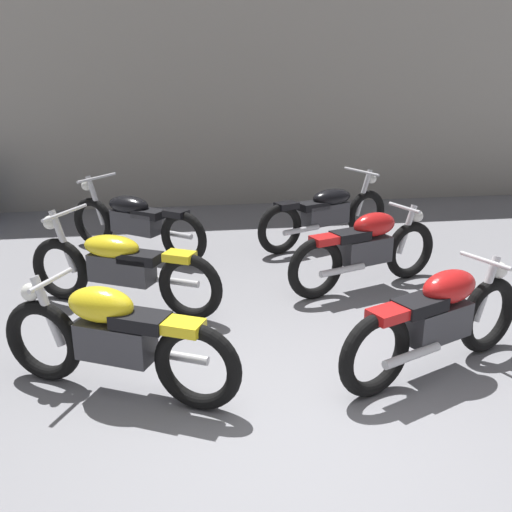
{
  "coord_description": "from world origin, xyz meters",
  "views": [
    {
      "loc": [
        -0.79,
        -3.06,
        2.37
      ],
      "look_at": [
        0.0,
        2.23,
        0.55
      ],
      "focal_mm": 39.71,
      "sensor_mm": 36.0,
      "label": 1
    }
  ],
  "objects_px": {
    "motorcycle_left_row_0": "(115,338)",
    "motorcycle_right_row_0": "(438,319)",
    "motorcycle_left_row_2": "(135,221)",
    "motorcycle_right_row_1": "(366,248)",
    "motorcycle_right_row_2": "(326,212)",
    "motorcycle_left_row_1": "(121,267)"
  },
  "relations": [
    {
      "from": "motorcycle_left_row_0",
      "to": "motorcycle_right_row_0",
      "type": "distance_m",
      "value": 2.5
    },
    {
      "from": "motorcycle_left_row_2",
      "to": "motorcycle_right_row_1",
      "type": "xyz_separation_m",
      "value": [
        2.57,
        -1.56,
        0.01
      ]
    },
    {
      "from": "motorcycle_left_row_2",
      "to": "motorcycle_right_row_1",
      "type": "distance_m",
      "value": 3.0
    },
    {
      "from": "motorcycle_right_row_1",
      "to": "motorcycle_right_row_2",
      "type": "distance_m",
      "value": 1.61
    },
    {
      "from": "motorcycle_right_row_0",
      "to": "motorcycle_right_row_2",
      "type": "relative_size",
      "value": 0.91
    },
    {
      "from": "motorcycle_left_row_1",
      "to": "motorcycle_right_row_0",
      "type": "xyz_separation_m",
      "value": [
        2.58,
        -1.64,
        0.01
      ]
    },
    {
      "from": "motorcycle_right_row_0",
      "to": "motorcycle_left_row_2",
      "type": "bearing_deg",
      "value": 126.71
    },
    {
      "from": "motorcycle_left_row_1",
      "to": "motorcycle_right_row_0",
      "type": "height_order",
      "value": "motorcycle_left_row_1"
    },
    {
      "from": "motorcycle_left_row_0",
      "to": "motorcycle_right_row_1",
      "type": "relative_size",
      "value": 0.96
    },
    {
      "from": "motorcycle_left_row_1",
      "to": "motorcycle_right_row_0",
      "type": "distance_m",
      "value": 3.06
    },
    {
      "from": "motorcycle_left_row_1",
      "to": "motorcycle_right_row_0",
      "type": "bearing_deg",
      "value": -32.46
    },
    {
      "from": "motorcycle_right_row_0",
      "to": "motorcycle_right_row_1",
      "type": "height_order",
      "value": "same"
    },
    {
      "from": "motorcycle_left_row_0",
      "to": "motorcycle_right_row_1",
      "type": "distance_m",
      "value": 3.1
    },
    {
      "from": "motorcycle_left_row_1",
      "to": "motorcycle_left_row_2",
      "type": "distance_m",
      "value": 1.75
    },
    {
      "from": "motorcycle_left_row_2",
      "to": "motorcycle_right_row_2",
      "type": "distance_m",
      "value": 2.55
    },
    {
      "from": "motorcycle_left_row_1",
      "to": "motorcycle_left_row_2",
      "type": "bearing_deg",
      "value": 88.32
    },
    {
      "from": "motorcycle_left_row_2",
      "to": "motorcycle_left_row_1",
      "type": "bearing_deg",
      "value": -91.68
    },
    {
      "from": "motorcycle_left_row_1",
      "to": "motorcycle_right_row_2",
      "type": "distance_m",
      "value": 3.16
    },
    {
      "from": "motorcycle_left_row_2",
      "to": "motorcycle_right_row_0",
      "type": "xyz_separation_m",
      "value": [
        2.53,
        -3.39,
        0.01
      ]
    },
    {
      "from": "motorcycle_left_row_2",
      "to": "motorcycle_right_row_0",
      "type": "relative_size",
      "value": 0.97
    },
    {
      "from": "motorcycle_left_row_0",
      "to": "motorcycle_right_row_2",
      "type": "relative_size",
      "value": 0.89
    },
    {
      "from": "motorcycle_right_row_1",
      "to": "motorcycle_right_row_2",
      "type": "height_order",
      "value": "motorcycle_right_row_2"
    }
  ]
}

